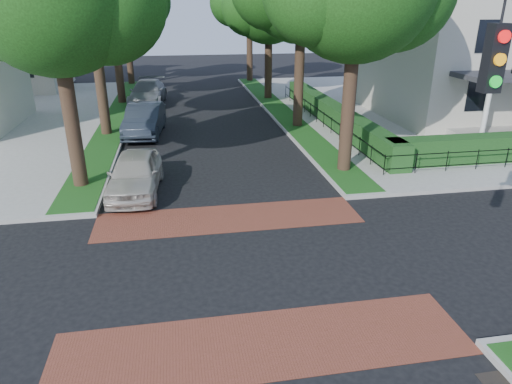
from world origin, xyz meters
TOP-DOWN VIEW (x-y plane):
  - ground at (0.00, 0.00)m, footprint 120.00×120.00m
  - sidewalk_ne at (19.50, 19.00)m, footprint 30.00×30.00m
  - crosswalk_far at (0.00, 3.20)m, footprint 9.00×2.20m
  - crosswalk_near at (0.00, -3.20)m, footprint 9.00×2.20m
  - storm_drain at (4.30, -5.00)m, footprint 0.65×0.45m
  - grass_strip_ne at (5.40, 19.10)m, footprint 1.60×29.80m
  - grass_strip_nw at (-5.40, 19.10)m, footprint 1.60×29.80m
  - tree_right_far at (5.60, 24.22)m, footprint 7.25×6.23m
  - tree_right_back at (5.60, 33.23)m, footprint 7.50×6.45m
  - tree_left_far at (-5.40, 24.22)m, footprint 7.00×6.02m
  - hedge_main_road at (7.70, 15.00)m, footprint 1.00×18.00m
  - fence_main_road at (6.90, 15.00)m, footprint 0.06×18.00m
  - house_victorian at (17.51, 15.92)m, footprint 13.00×13.05m
  - house_left_far at (-15.49, 31.99)m, footprint 10.00×9.00m
  - parked_car_front at (-3.29, 6.17)m, footprint 2.14×4.72m
  - parked_car_middle at (-3.37, 14.94)m, footprint 2.30×5.37m
  - parked_car_rear at (-3.60, 23.77)m, footprint 2.86×6.03m

SIDE VIEW (x-z plane):
  - ground at x=0.00m, z-range 0.00..0.00m
  - crosswalk_far at x=0.00m, z-range 0.00..0.01m
  - crosswalk_near at x=0.00m, z-range 0.00..0.01m
  - storm_drain at x=4.30m, z-range 0.00..0.01m
  - sidewalk_ne at x=19.50m, z-range 0.00..0.15m
  - grass_strip_ne at x=5.40m, z-range 0.15..0.17m
  - grass_strip_nw at x=-5.40m, z-range 0.15..0.17m
  - fence_main_road at x=6.90m, z-range 0.15..1.05m
  - hedge_main_road at x=7.70m, z-range 0.15..1.35m
  - parked_car_front at x=-3.29m, z-range 0.00..1.57m
  - parked_car_rear at x=-3.60m, z-range 0.00..1.70m
  - parked_car_middle at x=-3.37m, z-range 0.00..1.72m
  - house_left_far at x=-15.49m, z-range -0.03..10.11m
  - house_victorian at x=17.51m, z-range -0.22..12.26m
  - tree_right_far at x=5.60m, z-range 2.04..11.78m
  - tree_left_far at x=-5.40m, z-range 2.19..12.05m
  - tree_right_back at x=5.60m, z-range 2.17..12.37m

